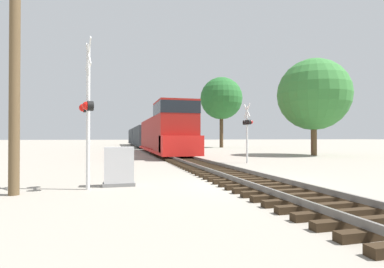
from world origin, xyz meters
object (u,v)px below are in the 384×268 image
Objects in this scene: crossing_signal_near at (87,108)px; utility_pole at (15,34)px; freight_train at (147,136)px; relay_cabinet at (119,167)px; tree_far_right at (314,95)px; crossing_signal_far at (247,126)px; tree_mid_background at (221,99)px.

crossing_signal_near is 2.84m from utility_pole.
freight_train is 34.50m from relay_cabinet.
crossing_signal_far is at bearing -147.55° from tree_far_right.
relay_cabinet is 39.37m from tree_mid_background.
relay_cabinet is 0.15× the size of tree_far_right.
tree_far_right is at bearing 34.56° from utility_pole.
relay_cabinet is at bearing 132.46° from crossing_signal_far.
utility_pole is at bearing 127.01° from crossing_signal_far.
crossing_signal_near is at bearing 130.88° from crossing_signal_far.
freight_train is at bearing 157.26° from crossing_signal_near.
tree_far_right reaches higher than freight_train.
tree_mid_background is at bearing 61.51° from utility_pole.
relay_cabinet is 22.37m from tree_far_right.
crossing_signal_far is (9.06, 7.64, -0.17)m from crossing_signal_near.
freight_train is 5.91× the size of tree_far_right.
relay_cabinet is (-8.08, -7.21, -1.75)m from crossing_signal_far.
tree_far_right reaches higher than crossing_signal_far.
relay_cabinet is at bearing 16.52° from utility_pole.
tree_far_right is (12.93, -21.04, 3.68)m from freight_train.
crossing_signal_near is at bearing -116.32° from tree_mid_background.
relay_cabinet is at bearing -97.50° from freight_train.
utility_pole is 24.72m from tree_far_right.
relay_cabinet is (-4.50, -34.18, -1.21)m from freight_train.
crossing_signal_near is 39.88m from tree_mid_background.
utility_pole reaches higher than relay_cabinet.
utility_pole reaches higher than freight_train.
freight_train reaches higher than relay_cabinet.
freight_train is 5.83× the size of utility_pole.
freight_train is 4.60× the size of tree_mid_background.
tree_far_right is at bearing -56.81° from crossing_signal_far.
crossing_signal_near is at bearing 12.44° from utility_pole.
crossing_signal_near is 0.54× the size of tree_far_right.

